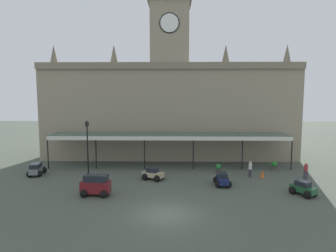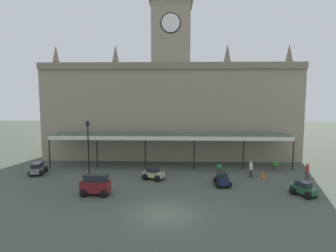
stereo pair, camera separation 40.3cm
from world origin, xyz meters
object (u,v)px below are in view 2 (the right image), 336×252
object	(u,v)px
car_maroon_van	(95,186)
car_navy_sedan	(222,180)
victorian_lamppost	(88,142)
car_grey_estate	(38,169)
car_green_sedan	(304,190)
planter_near_kerb	(219,168)
planter_by_canopy	(275,166)
traffic_cone	(263,174)
pedestrian_crossing_forecourt	(251,169)
pedestrian_near_entrance	(307,171)
car_beige_sedan	(153,175)

from	to	relation	value
car_maroon_van	car_navy_sedan	bearing A→B (deg)	14.92
car_maroon_van	victorian_lamppost	bearing A→B (deg)	112.08
car_grey_estate	car_green_sedan	bearing A→B (deg)	-12.64
planter_near_kerb	planter_by_canopy	bearing A→B (deg)	11.08
car_navy_sedan	traffic_cone	distance (m)	5.26
car_maroon_van	planter_near_kerb	xyz separation A→B (m)	(11.23, 7.24, -0.32)
car_navy_sedan	car_green_sedan	bearing A→B (deg)	-21.60
victorian_lamppost	planter_near_kerb	distance (m)	13.90
traffic_cone	planter_near_kerb	xyz separation A→B (m)	(-4.18, 1.62, 0.12)
car_maroon_van	car_green_sedan	size ratio (longest dim) A/B	1.09
planter_near_kerb	pedestrian_crossing_forecourt	bearing A→B (deg)	-29.49
car_maroon_van	planter_by_canopy	distance (m)	19.53
pedestrian_crossing_forecourt	pedestrian_near_entrance	size ratio (longest dim) A/B	1.00
car_maroon_van	car_grey_estate	size ratio (longest dim) A/B	1.05
car_maroon_van	pedestrian_crossing_forecourt	xyz separation A→B (m)	(14.17, 5.58, 0.10)
pedestrian_crossing_forecourt	pedestrian_near_entrance	world-z (taller)	same
traffic_cone	planter_by_canopy	distance (m)	3.60
car_beige_sedan	car_maroon_van	bearing A→B (deg)	-133.82
car_beige_sedan	planter_by_canopy	distance (m)	13.73
pedestrian_crossing_forecourt	traffic_cone	size ratio (longest dim) A/B	2.26
pedestrian_near_entrance	planter_near_kerb	world-z (taller)	pedestrian_near_entrance
car_beige_sedan	car_grey_estate	xyz separation A→B (m)	(-12.19, 1.42, 0.06)
car_navy_sedan	car_grey_estate	xyz separation A→B (m)	(-18.69, 3.11, 0.06)
planter_near_kerb	car_navy_sedan	bearing A→B (deg)	-94.22
car_beige_sedan	planter_near_kerb	distance (m)	7.31
pedestrian_crossing_forecourt	planter_near_kerb	size ratio (longest dim) A/B	1.74
car_navy_sedan	pedestrian_near_entrance	bearing A→B (deg)	14.03
traffic_cone	car_green_sedan	bearing A→B (deg)	-71.01
car_beige_sedan	planter_near_kerb	size ratio (longest dim) A/B	2.33
traffic_cone	pedestrian_crossing_forecourt	bearing A→B (deg)	-178.31
traffic_cone	planter_near_kerb	size ratio (longest dim) A/B	0.77
car_maroon_van	pedestrian_near_entrance	distance (m)	20.15
car_green_sedan	traffic_cone	xyz separation A→B (m)	(-1.79, 5.20, -0.13)
planter_near_kerb	pedestrian_near_entrance	bearing A→B (deg)	-14.82
car_beige_sedan	traffic_cone	distance (m)	11.04
car_beige_sedan	planter_by_canopy	size ratio (longest dim) A/B	2.33
car_maroon_van	planter_by_canopy	world-z (taller)	car_maroon_van
car_navy_sedan	pedestrian_crossing_forecourt	bearing A→B (deg)	39.42
traffic_cone	car_beige_sedan	bearing A→B (deg)	-174.71
planter_by_canopy	car_maroon_van	bearing A→B (deg)	-154.24
car_navy_sedan	car_green_sedan	xyz separation A→B (m)	(6.29, -2.49, 0.00)
planter_by_canopy	car_grey_estate	bearing A→B (deg)	-174.44
car_maroon_van	pedestrian_near_entrance	xyz separation A→B (m)	(19.50, 5.06, 0.10)
car_green_sedan	planter_near_kerb	bearing A→B (deg)	131.17
car_maroon_van	traffic_cone	xyz separation A→B (m)	(15.41, 5.62, -0.44)
car_navy_sedan	planter_by_canopy	bearing A→B (deg)	39.90
pedestrian_crossing_forecourt	victorian_lamppost	xyz separation A→B (m)	(-16.39, -0.11, 2.60)
car_beige_sedan	victorian_lamppost	bearing A→B (deg)	172.53
car_beige_sedan	traffic_cone	xyz separation A→B (m)	(11.00, 1.02, -0.13)
car_green_sedan	traffic_cone	distance (m)	5.50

